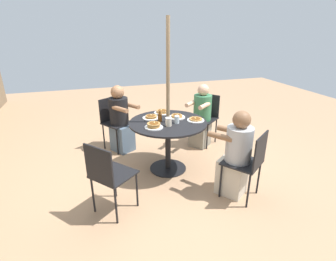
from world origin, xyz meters
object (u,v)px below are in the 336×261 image
Objects in this scene: pancake_plate_e at (162,112)px; syrup_bottle at (160,117)px; diner_south at (201,118)px; pancake_plate_d at (177,117)px; patio_chair_west at (114,119)px; pancake_plate_c at (151,117)px; pancake_plate_b at (154,126)px; patio_table at (168,131)px; diner_west at (121,121)px; patio_chair_south at (206,115)px; coffee_cup at (169,122)px; patio_chair_east at (249,161)px; diner_east at (235,157)px; patio_chair_north at (108,174)px; drinking_glass_a at (177,120)px; pancake_plate_a at (196,120)px.

syrup_bottle is (-0.35, 0.13, 0.04)m from pancake_plate_e.
diner_south is 0.86m from pancake_plate_d.
patio_chair_west is at bearing 37.80° from diner_south.
pancake_plate_c is at bearing 74.95° from diner_south.
pancake_plate_e is (0.19, -0.22, 0.00)m from pancake_plate_c.
patio_chair_west is (0.37, 1.48, 0.01)m from diner_south.
patio_chair_west reaches higher than pancake_plate_b.
patio_chair_west is (1.01, 0.66, -0.09)m from patio_table.
diner_west reaches higher than patio_chair_west.
patio_chair_south is 1.38m from coffee_cup.
diner_west reaches higher than patio_chair_south.
syrup_bottle is at bearing 104.89° from pancake_plate_d.
patio_chair_east is 0.17m from diner_east.
patio_table is at bearing 90.00° from patio_chair_east.
patio_chair_east is (-0.20, -1.64, 0.00)m from patio_chair_north.
patio_chair_east reaches higher than pancake_plate_c.
patio_table is at bearing 90.00° from diner_south.
diner_east reaches higher than pancake_plate_d.
syrup_bottle reaches higher than pancake_plate_b.
patio_chair_south is at bearing -51.69° from patio_table.
pancake_plate_e is (-0.25, 0.79, 0.27)m from diner_south.
patio_chair_north is 1.00× the size of patio_chair_east.
syrup_bottle reaches higher than pancake_plate_d.
patio_chair_west is at bearing 30.19° from pancake_plate_c.
pancake_plate_c is at bearing 86.96° from patio_chair_west.
drinking_glass_a is at bearing -135.91° from pancake_plate_c.
pancake_plate_d is (-0.52, 0.64, 0.26)m from diner_south.
syrup_bottle is at bearing 64.88° from patio_table.
coffee_cup is at bearing 142.50° from pancake_plate_d.
pancake_plate_a is (0.70, -1.32, 0.25)m from patio_chair_north.
patio_chair_north is 1.20m from syrup_bottle.
diner_east is 4.56× the size of pancake_plate_e.
diner_west is 0.80m from pancake_plate_e.
diner_south reaches higher than patio_chair_west.
pancake_plate_d is 1.62× the size of syrup_bottle.
pancake_plate_c reaches higher than pancake_plate_a.
pancake_plate_e is (0.57, -0.28, -0.01)m from pancake_plate_b.
patio_chair_east is at bearing 43.22° from patio_chair_north.
diner_south is 4.52× the size of pancake_plate_a.
patio_chair_west is at bearing 27.83° from coffee_cup.
syrup_bottle is (-0.59, 0.92, 0.30)m from diner_south.
patio_chair_north is at bearing 136.78° from patio_chair_east.
patio_chair_east reaches higher than patio_table.
diner_south reaches higher than drinking_glass_a.
diner_south is (0.65, -0.82, -0.10)m from patio_table.
diner_south is 9.51× the size of coffee_cup.
diner_south is 0.98× the size of diner_west.
diner_east is at bearing -145.34° from drinking_glass_a.
pancake_plate_d is (0.97, 0.44, 0.26)m from diner_east.
pancake_plate_a is 1.00× the size of pancake_plate_c.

